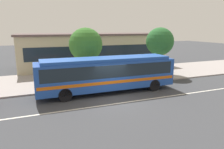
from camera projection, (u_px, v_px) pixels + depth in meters
The scene contains 10 objects.
ground_plane at pixel (115, 100), 15.51m from camera, with size 120.00×120.00×0.00m, color #3B3C41.
sidewalk_slab at pixel (89, 78), 22.21m from camera, with size 60.00×8.00×0.12m, color #9D9492.
lane_stripe_center at pixel (119, 103), 14.79m from camera, with size 56.00×0.16×0.01m, color silver.
transit_bus at pixel (107, 72), 17.06m from camera, with size 11.35×2.64×2.90m.
pedestrian_waiting_near_sign at pixel (97, 73), 19.64m from camera, with size 0.41×0.41×1.74m.
pedestrian_walking_along_curb at pixel (153, 69), 21.38m from camera, with size 0.42×0.42×1.73m.
pedestrian_standing_by_tree at pixel (139, 71), 20.39m from camera, with size 0.46×0.46×1.70m.
street_tree_near_stop at pixel (86, 45), 19.99m from camera, with size 3.23×3.23×5.18m.
street_tree_mid_block at pixel (160, 42), 23.26m from camera, with size 3.10×3.10×5.22m.
station_building at pixel (93, 50), 28.95m from camera, with size 19.76×7.39×4.55m.
Camera 1 is at (-5.65, -13.62, 5.18)m, focal length 33.38 mm.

